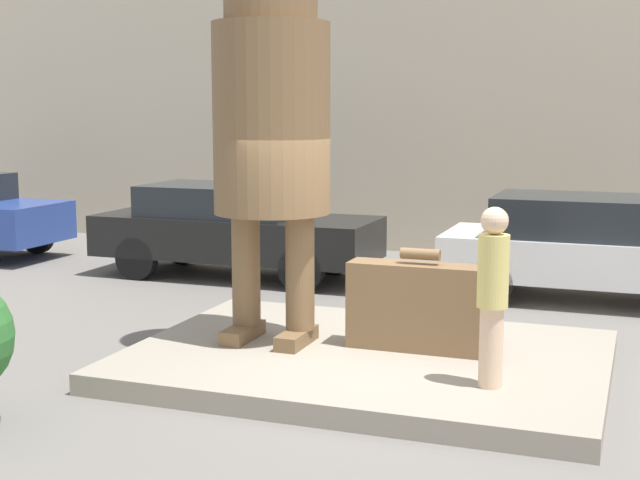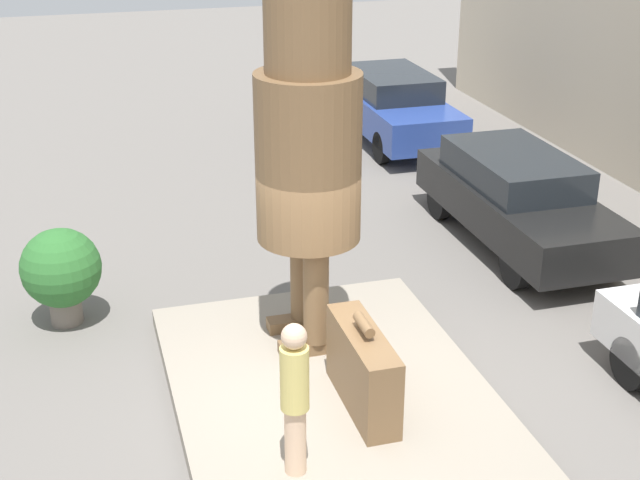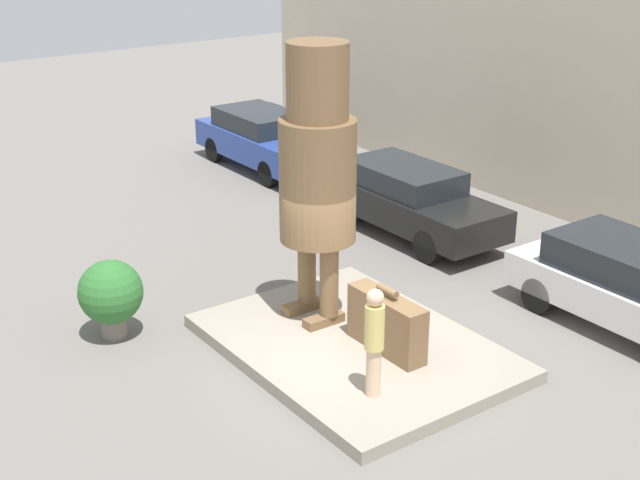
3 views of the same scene
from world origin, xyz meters
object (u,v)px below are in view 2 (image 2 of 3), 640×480
object	(u,v)px
giant_suitcase	(363,369)
planter_pot	(61,270)
parked_car_blue	(393,105)
tourist	(295,394)
parked_car_black	(517,197)
statue_figure	(308,134)

from	to	relation	value
giant_suitcase	planter_pot	bearing A→B (deg)	-136.52
parked_car_blue	tourist	bearing A→B (deg)	-24.85
parked_car_blue	parked_car_black	distance (m)	6.10
giant_suitcase	parked_car_black	world-z (taller)	parked_car_black
statue_figure	planter_pot	world-z (taller)	statue_figure
giant_suitcase	tourist	bearing A→B (deg)	-47.59
tourist	planter_pot	xyz separation A→B (m)	(-4.36, -2.20, -0.35)
statue_figure	giant_suitcase	distance (m)	2.84
tourist	giant_suitcase	bearing A→B (deg)	132.41
planter_pot	giant_suitcase	bearing A→B (deg)	43.48
parked_car_blue	parked_car_black	xyz separation A→B (m)	(6.10, -0.07, -0.01)
tourist	planter_pot	size ratio (longest dim) A/B	1.23
giant_suitcase	tourist	distance (m)	1.48
statue_figure	giant_suitcase	xyz separation A→B (m)	(1.65, 0.18, -2.31)
parked_car_black	planter_pot	distance (m)	7.38
statue_figure	giant_suitcase	bearing A→B (deg)	6.31
parked_car_black	tourist	bearing A→B (deg)	-44.92
statue_figure	planter_pot	bearing A→B (deg)	-120.03
statue_figure	parked_car_black	distance (m)	5.44
planter_pot	parked_car_black	bearing A→B (deg)	96.15
statue_figure	parked_car_blue	distance (m)	9.92
statue_figure	tourist	bearing A→B (deg)	-18.23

